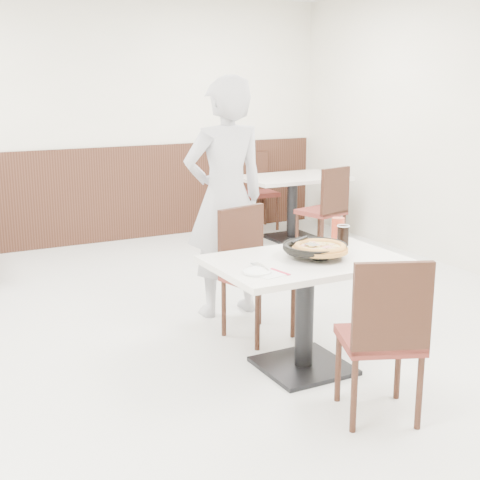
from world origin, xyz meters
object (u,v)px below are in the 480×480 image
chair_far (259,275)px  cola_glass (343,236)px  bg_chair_right_far (259,192)px  side_plate (257,272)px  diner_person (225,198)px  main_table (304,314)px  bg_table_right (292,208)px  bg_chair_right_near (321,210)px  pizza_pan (315,251)px  chair_near (379,336)px  red_cup (338,229)px  pizza (320,250)px

chair_far → cola_glass: bearing=117.7°
chair_far → bg_chair_right_far: size_ratio=1.00×
side_plate → diner_person: diner_person is taller
main_table → bg_table_right: same height
bg_chair_right_near → bg_table_right: bearing=70.8°
chair_far → pizza_pan: chair_far is taller
chair_near → chair_far: bearing=113.1°
pizza_pan → bg_table_right: bearing=60.0°
bg_chair_right_far → cola_glass: bearing=73.6°
main_table → red_cup: (0.47, 0.31, 0.45)m
red_cup → cola_glass: bearing=-111.8°
main_table → red_cup: red_cup is taller
pizza_pan → pizza: size_ratio=1.05×
pizza → bg_chair_right_far: bg_chair_right_far is taller
chair_near → bg_chair_right_far: bearing=91.0°
pizza_pan → bg_table_right: pizza_pan is taller
chair_far → bg_chair_right_near: bearing=-148.7°
red_cup → bg_table_right: (1.41, 2.84, -0.45)m
chair_far → bg_table_right: 3.14m
cola_glass → diner_person: bearing=110.3°
pizza_pan → side_plate: (-0.50, -0.14, -0.03)m
main_table → bg_table_right: 3.67m
cola_glass → pizza: bearing=-147.0°
chair_near → pizza: 0.75m
chair_near → bg_chair_right_near: 3.66m
bg_table_right → chair_near: bearing=-115.7°
bg_table_right → bg_chair_right_near: size_ratio=1.26×
side_plate → chair_far: bearing=60.0°
red_cup → main_table: bearing=-146.5°
chair_near → red_cup: bearing=89.0°
side_plate → bg_table_right: bearing=54.8°
pizza_pan → diner_person: (-0.03, 1.21, 0.15)m
cola_glass → bg_table_right: cola_glass is taller
pizza_pan → diner_person: size_ratio=0.20×
main_table → bg_chair_right_far: bg_chair_right_far is taller
main_table → bg_chair_right_near: 3.07m
main_table → bg_table_right: bearing=59.1°
chair_near → red_cup: 1.17m
chair_near → bg_table_right: (1.86, 3.86, -0.10)m
chair_near → side_plate: 0.78m
pizza_pan → bg_chair_right_near: 3.05m
cola_glass → bg_chair_right_near: (1.41, 2.29, -0.34)m
chair_far → pizza_pan: 0.71m
pizza_pan → chair_far: bearing=94.7°
cola_glass → bg_table_right: bearing=63.7°
bg_chair_right_near → chair_near: bearing=-133.7°
chair_far → main_table: bearing=74.8°
pizza → side_plate: 0.52m
chair_near → chair_far: size_ratio=1.00×
main_table → chair_near: size_ratio=1.26×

